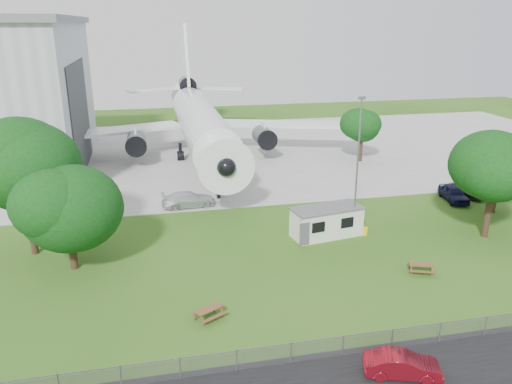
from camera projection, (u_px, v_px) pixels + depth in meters
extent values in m
plane|color=#447123|center=(281.00, 278.00, 36.59)|extent=(160.00, 160.00, 0.00)
cube|color=#B7B7B2|center=(213.00, 153.00, 71.75)|extent=(120.00, 46.00, 0.03)
cube|color=#2D3033|center=(80.00, 117.00, 61.55)|extent=(0.16, 16.00, 12.96)
cylinder|color=white|center=(201.00, 123.00, 66.01)|extent=(5.40, 34.00, 5.40)
cone|color=white|center=(222.00, 160.00, 48.43)|extent=(5.40, 5.50, 5.40)
cone|color=white|center=(187.00, 96.00, 85.18)|extent=(4.86, 9.00, 4.86)
cube|color=white|center=(105.00, 132.00, 66.84)|extent=(21.36, 10.77, 0.36)
cube|color=white|center=(285.00, 124.00, 71.87)|extent=(21.36, 10.77, 0.36)
cube|color=white|center=(186.00, 62.00, 83.35)|extent=(0.46, 9.96, 12.17)
cylinder|color=#515459|center=(136.00, 143.00, 64.51)|extent=(2.50, 4.20, 2.50)
cylinder|color=#515459|center=(264.00, 137.00, 67.93)|extent=(2.50, 4.20, 2.50)
cylinder|color=#515459|center=(187.00, 85.00, 83.62)|extent=(2.60, 4.50, 2.60)
cylinder|color=black|center=(218.00, 187.00, 52.92)|extent=(0.36, 0.36, 2.40)
cylinder|color=black|center=(180.00, 151.00, 67.63)|extent=(0.44, 0.44, 2.40)
cylinder|color=black|center=(221.00, 149.00, 68.75)|extent=(0.44, 0.44, 2.40)
cube|color=silver|center=(326.00, 222.00, 43.45)|extent=(6.34, 3.48, 2.50)
cube|color=#59595B|center=(327.00, 208.00, 43.03)|extent=(6.57, 3.71, 0.12)
cylinder|color=gold|center=(365.00, 231.00, 43.87)|extent=(0.50, 0.50, 0.70)
cube|color=gray|center=(325.00, 358.00, 27.80)|extent=(58.00, 0.04, 1.30)
cylinder|color=slate|center=(357.00, 170.00, 42.05)|extent=(0.16, 0.16, 12.00)
cylinder|color=#382619|center=(32.00, 229.00, 39.79)|extent=(0.56, 0.56, 4.33)
sphere|color=#125610|center=(22.00, 165.00, 38.09)|extent=(8.90, 8.90, 8.90)
cylinder|color=#382619|center=(73.00, 251.00, 37.54)|extent=(0.56, 0.56, 2.87)
sphere|color=#125610|center=(67.00, 208.00, 36.41)|extent=(7.62, 7.62, 7.62)
cylinder|color=#382619|center=(487.00, 218.00, 43.12)|extent=(0.56, 0.56, 3.49)
sphere|color=#125610|center=(495.00, 170.00, 41.75)|extent=(7.23, 7.23, 7.23)
cylinder|color=#382619|center=(494.00, 197.00, 48.84)|extent=(0.56, 0.56, 3.14)
sphere|color=#125610|center=(500.00, 159.00, 47.61)|extent=(7.09, 7.09, 7.09)
cylinder|color=#382619|center=(360.00, 151.00, 67.09)|extent=(0.56, 0.56, 2.65)
sphere|color=#125610|center=(362.00, 128.00, 66.05)|extent=(5.35, 5.35, 5.35)
imported|color=maroon|center=(402.00, 365.00, 26.20)|extent=(4.26, 2.56, 1.33)
imported|color=black|center=(454.00, 194.00, 52.13)|extent=(2.67, 4.96, 1.60)
imported|color=black|center=(467.00, 191.00, 53.39)|extent=(2.89, 4.49, 1.40)
imported|color=silver|center=(188.00, 199.00, 50.49)|extent=(5.52, 2.65, 1.55)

